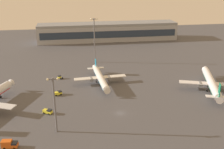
{
  "coord_description": "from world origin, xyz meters",
  "views": [
    {
      "loc": [
        -20.37,
        -104.1,
        58.82
      ],
      "look_at": [
        2.38,
        39.08,
        4.0
      ],
      "focal_mm": 42.49,
      "sensor_mm": 36.0,
      "label": 1
    }
  ],
  "objects_px": {
    "airplane_near_gate": "(212,83)",
    "cargo_loader": "(58,93)",
    "pushback_tug": "(60,77)",
    "apron_light_central": "(94,38)",
    "catering_truck": "(9,144)",
    "baggage_tractor": "(48,111)",
    "airplane_terminal_side": "(100,77)",
    "apron_light_east": "(54,101)"
  },
  "relations": [
    {
      "from": "airplane_terminal_side",
      "to": "catering_truck",
      "type": "bearing_deg",
      "value": 50.38
    },
    {
      "from": "catering_truck",
      "to": "apron_light_east",
      "type": "bearing_deg",
      "value": 122.54
    },
    {
      "from": "airplane_near_gate",
      "to": "catering_truck",
      "type": "height_order",
      "value": "airplane_near_gate"
    },
    {
      "from": "pushback_tug",
      "to": "baggage_tractor",
      "type": "relative_size",
      "value": 0.77
    },
    {
      "from": "pushback_tug",
      "to": "apron_light_central",
      "type": "relative_size",
      "value": 0.11
    },
    {
      "from": "catering_truck",
      "to": "pushback_tug",
      "type": "distance_m",
      "value": 68.21
    },
    {
      "from": "airplane_terminal_side",
      "to": "apron_light_east",
      "type": "height_order",
      "value": "apron_light_east"
    },
    {
      "from": "catering_truck",
      "to": "apron_light_east",
      "type": "relative_size",
      "value": 0.25
    },
    {
      "from": "cargo_loader",
      "to": "apron_light_east",
      "type": "distance_m",
      "value": 36.9
    },
    {
      "from": "airplane_terminal_side",
      "to": "apron_light_central",
      "type": "bearing_deg",
      "value": -94.98
    },
    {
      "from": "airplane_terminal_side",
      "to": "baggage_tractor",
      "type": "distance_m",
      "value": 41.8
    },
    {
      "from": "pushback_tug",
      "to": "cargo_loader",
      "type": "xyz_separation_m",
      "value": [
        -0.17,
        -23.4,
        0.11
      ]
    },
    {
      "from": "airplane_near_gate",
      "to": "cargo_loader",
      "type": "distance_m",
      "value": 81.88
    },
    {
      "from": "pushback_tug",
      "to": "apron_light_east",
      "type": "relative_size",
      "value": 0.15
    },
    {
      "from": "airplane_near_gate",
      "to": "apron_light_central",
      "type": "xyz_separation_m",
      "value": [
        -57.17,
        59.18,
        13.28
      ]
    },
    {
      "from": "pushback_tug",
      "to": "cargo_loader",
      "type": "bearing_deg",
      "value": -140.91
    },
    {
      "from": "airplane_near_gate",
      "to": "baggage_tractor",
      "type": "bearing_deg",
      "value": -153.08
    },
    {
      "from": "cargo_loader",
      "to": "apron_light_east",
      "type": "height_order",
      "value": "apron_light_east"
    },
    {
      "from": "airplane_terminal_side",
      "to": "apron_light_east",
      "type": "distance_m",
      "value": 53.08
    },
    {
      "from": "pushback_tug",
      "to": "cargo_loader",
      "type": "height_order",
      "value": "cargo_loader"
    },
    {
      "from": "catering_truck",
      "to": "pushback_tug",
      "type": "xyz_separation_m",
      "value": [
        16.09,
        66.28,
        -0.51
      ]
    },
    {
      "from": "airplane_near_gate",
      "to": "baggage_tractor",
      "type": "height_order",
      "value": "airplane_near_gate"
    },
    {
      "from": "pushback_tug",
      "to": "apron_light_east",
      "type": "bearing_deg",
      "value": -140.06
    },
    {
      "from": "airplane_near_gate",
      "to": "pushback_tug",
      "type": "relative_size",
      "value": 12.1
    },
    {
      "from": "pushback_tug",
      "to": "apron_light_central",
      "type": "height_order",
      "value": "apron_light_central"
    },
    {
      "from": "cargo_loader",
      "to": "apron_light_east",
      "type": "relative_size",
      "value": 0.2
    },
    {
      "from": "airplane_near_gate",
      "to": "pushback_tug",
      "type": "height_order",
      "value": "airplane_near_gate"
    },
    {
      "from": "catering_truck",
      "to": "baggage_tractor",
      "type": "xyz_separation_m",
      "value": [
        11.98,
        23.59,
        -0.4
      ]
    },
    {
      "from": "cargo_loader",
      "to": "apron_light_east",
      "type": "xyz_separation_m",
      "value": [
        0.61,
        -34.81,
        12.21
      ]
    },
    {
      "from": "airplane_terminal_side",
      "to": "cargo_loader",
      "type": "xyz_separation_m",
      "value": [
        -23.6,
        -12.05,
        -2.56
      ]
    },
    {
      "from": "airplane_near_gate",
      "to": "apron_light_east",
      "type": "bearing_deg",
      "value": -142.3
    },
    {
      "from": "pushback_tug",
      "to": "baggage_tractor",
      "type": "distance_m",
      "value": 42.89
    },
    {
      "from": "apron_light_east",
      "to": "pushback_tug",
      "type": "bearing_deg",
      "value": 90.44
    },
    {
      "from": "airplane_near_gate",
      "to": "catering_truck",
      "type": "xyz_separation_m",
      "value": [
        -97.45,
        -36.01,
        -2.67
      ]
    },
    {
      "from": "apron_light_east",
      "to": "airplane_terminal_side",
      "type": "bearing_deg",
      "value": 63.88
    },
    {
      "from": "baggage_tractor",
      "to": "apron_light_central",
      "type": "relative_size",
      "value": 0.15
    },
    {
      "from": "apron_light_east",
      "to": "apron_light_central",
      "type": "xyz_separation_m",
      "value": [
        23.75,
        87.11,
        4.14
      ]
    },
    {
      "from": "apron_light_central",
      "to": "catering_truck",
      "type": "bearing_deg",
      "value": -112.94
    },
    {
      "from": "airplane_near_gate",
      "to": "cargo_loader",
      "type": "xyz_separation_m",
      "value": [
        -81.53,
        6.87,
        -3.07
      ]
    },
    {
      "from": "pushback_tug",
      "to": "airplane_terminal_side",
      "type": "bearing_deg",
      "value": -76.34
    },
    {
      "from": "airplane_terminal_side",
      "to": "apron_light_east",
      "type": "bearing_deg",
      "value": 59.98
    },
    {
      "from": "baggage_tractor",
      "to": "apron_light_east",
      "type": "bearing_deg",
      "value": 46.36
    }
  ]
}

